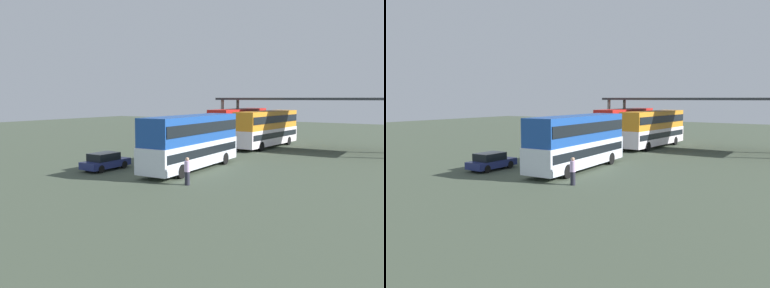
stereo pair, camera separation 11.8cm
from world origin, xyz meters
TOP-DOWN VIEW (x-y plane):
  - ground_plane at (0.00, 0.00)m, footprint 140.00×140.00m
  - double_decker_main at (0.74, 3.58)m, footprint 3.11×11.22m
  - parked_hatchback at (-4.78, -0.32)m, footprint 1.69×3.99m
  - double_decker_near_canopy at (-3.49, 19.91)m, footprint 2.64×11.14m
  - double_decker_mid_row at (-0.03, 20.10)m, footprint 3.12×11.50m
  - depot_canopy at (5.51, 21.38)m, footprint 22.90×6.14m
  - pedestrian_waiting at (3.63, -1.32)m, footprint 0.38×0.38m

SIDE VIEW (x-z plane):
  - ground_plane at x=0.00m, z-range 0.00..0.00m
  - parked_hatchback at x=-4.78m, z-range 0.00..1.35m
  - pedestrian_waiting at x=3.63m, z-range 0.00..1.81m
  - double_decker_mid_row at x=-0.03m, z-range 0.20..4.31m
  - double_decker_main at x=0.74m, z-range 0.20..4.42m
  - double_decker_near_canopy at x=-3.49m, z-range 0.21..4.50m
  - depot_canopy at x=5.51m, z-range 2.44..8.03m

